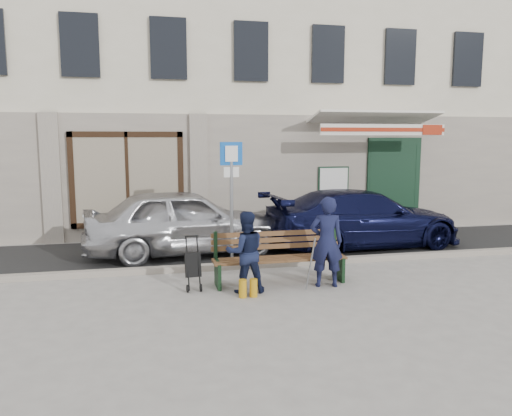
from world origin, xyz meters
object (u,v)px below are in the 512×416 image
object	(u,v)px
car_silver	(185,221)
man	(326,242)
bench	(277,258)
parking_sign	(231,184)
car_navy	(363,218)
woman	(245,252)
stroller	(193,266)

from	to	relation	value
car_silver	man	bearing A→B (deg)	-149.60
bench	parking_sign	bearing A→B (deg)	110.25
bench	man	xyz separation A→B (m)	(0.80, -0.36, 0.34)
car_navy	woman	distance (m)	4.47
parking_sign	man	xyz separation A→B (m)	(1.36, -1.88, -0.87)
parking_sign	woman	xyz separation A→B (m)	(-0.09, -1.92, -0.97)
car_silver	man	size ratio (longest dim) A/B	2.76
parking_sign	woman	world-z (taller)	parking_sign
stroller	man	bearing A→B (deg)	-12.21
bench	stroller	size ratio (longest dim) A/B	2.62
bench	woman	distance (m)	0.80
parking_sign	stroller	xyz separation A→B (m)	(-0.94, -1.56, -1.26)
car_silver	car_navy	world-z (taller)	car_silver
bench	stroller	distance (m)	1.51
car_navy	parking_sign	distance (m)	3.59
car_navy	man	distance (m)	3.46
car_silver	woman	world-z (taller)	car_silver
woman	stroller	size ratio (longest dim) A/B	1.51
car_navy	woman	world-z (taller)	woman
car_silver	bench	bearing A→B (deg)	-157.71
parking_sign	stroller	world-z (taller)	parking_sign
car_navy	woman	bearing A→B (deg)	125.32
car_silver	stroller	size ratio (longest dim) A/B	4.80
woman	stroller	bearing A→B (deg)	-24.68
bench	man	world-z (taller)	man
parking_sign	man	world-z (taller)	parking_sign
stroller	bench	bearing A→B (deg)	-2.98
car_navy	man	size ratio (longest dim) A/B	2.99
bench	woman	xyz separation A→B (m)	(-0.65, -0.39, 0.23)
car_navy	man	world-z (taller)	man
car_silver	stroller	xyz separation A→B (m)	(-0.06, -2.66, -0.34)
woman	car_navy	bearing A→B (deg)	-141.49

